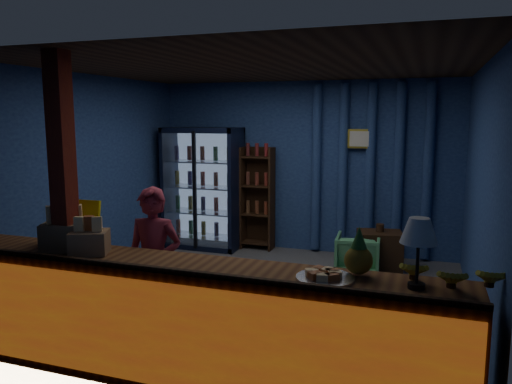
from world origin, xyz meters
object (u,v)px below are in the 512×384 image
green_chair (358,254)px  table_lamp (419,234)px  pastry_tray (325,277)px  shopkeeper (154,266)px

green_chair → table_lamp: size_ratio=1.22×
green_chair → table_lamp: (0.79, -3.17, 1.06)m
green_chair → table_lamp: 3.43m
pastry_tray → table_lamp: size_ratio=0.87×
pastry_tray → shopkeeper: bearing=162.1°
shopkeeper → green_chair: (1.50, 2.65, -0.46)m
green_chair → pastry_tray: size_ratio=1.40×
shopkeeper → table_lamp: bearing=-21.0°
table_lamp → pastry_tray: bearing=-177.9°
table_lamp → green_chair: bearing=104.0°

